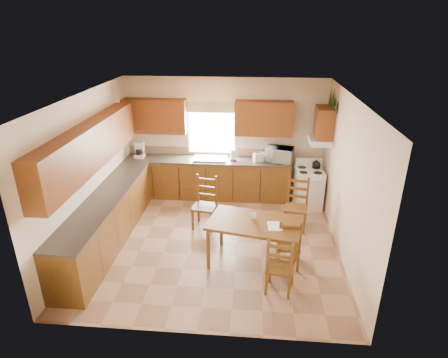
# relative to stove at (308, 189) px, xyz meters

# --- Properties ---
(floor) EXTENTS (4.50, 4.50, 0.00)m
(floor) POSITION_rel_stove_xyz_m (-1.88, -1.60, -0.42)
(floor) COLOR #A67D61
(floor) RESTS_ON ground
(ceiling) EXTENTS (4.50, 4.50, 0.00)m
(ceiling) POSITION_rel_stove_xyz_m (-1.88, -1.60, 2.28)
(ceiling) COLOR brown
(ceiling) RESTS_ON floor
(wall_left) EXTENTS (4.50, 4.50, 0.00)m
(wall_left) POSITION_rel_stove_xyz_m (-4.13, -1.60, 0.93)
(wall_left) COLOR beige
(wall_left) RESTS_ON floor
(wall_right) EXTENTS (4.50, 4.50, 0.00)m
(wall_right) POSITION_rel_stove_xyz_m (0.37, -1.60, 0.93)
(wall_right) COLOR beige
(wall_right) RESTS_ON floor
(wall_back) EXTENTS (4.50, 4.50, 0.00)m
(wall_back) POSITION_rel_stove_xyz_m (-1.88, 0.65, 0.93)
(wall_back) COLOR beige
(wall_back) RESTS_ON floor
(wall_front) EXTENTS (4.50, 4.50, 0.00)m
(wall_front) POSITION_rel_stove_xyz_m (-1.88, -3.85, 0.93)
(wall_front) COLOR beige
(wall_front) RESTS_ON floor
(lower_cab_back) EXTENTS (3.75, 0.60, 0.88)m
(lower_cab_back) POSITION_rel_stove_xyz_m (-2.25, 0.35, 0.02)
(lower_cab_back) COLOR brown
(lower_cab_back) RESTS_ON floor
(lower_cab_left) EXTENTS (0.60, 3.60, 0.88)m
(lower_cab_left) POSITION_rel_stove_xyz_m (-3.83, -1.75, 0.02)
(lower_cab_left) COLOR brown
(lower_cab_left) RESTS_ON floor
(counter_back) EXTENTS (3.75, 0.63, 0.04)m
(counter_back) POSITION_rel_stove_xyz_m (-2.25, 0.35, 0.48)
(counter_back) COLOR #413932
(counter_back) RESTS_ON lower_cab_back
(counter_left) EXTENTS (0.63, 3.60, 0.04)m
(counter_left) POSITION_rel_stove_xyz_m (-3.83, -1.75, 0.48)
(counter_left) COLOR #413932
(counter_left) RESTS_ON lower_cab_left
(backsplash) EXTENTS (3.75, 0.01, 0.18)m
(backsplash) POSITION_rel_stove_xyz_m (-2.25, 0.64, 0.59)
(backsplash) COLOR #92745E
(backsplash) RESTS_ON counter_back
(upper_cab_back_left) EXTENTS (1.41, 0.33, 0.75)m
(upper_cab_back_left) POSITION_rel_stove_xyz_m (-3.43, 0.49, 1.43)
(upper_cab_back_left) COLOR brown
(upper_cab_back_left) RESTS_ON wall_back
(upper_cab_back_right) EXTENTS (1.25, 0.33, 0.75)m
(upper_cab_back_right) POSITION_rel_stove_xyz_m (-1.02, 0.49, 1.43)
(upper_cab_back_right) COLOR brown
(upper_cab_back_right) RESTS_ON wall_back
(upper_cab_left) EXTENTS (0.33, 3.60, 0.75)m
(upper_cab_left) POSITION_rel_stove_xyz_m (-3.96, -1.75, 1.43)
(upper_cab_left) COLOR brown
(upper_cab_left) RESTS_ON wall_left
(upper_cab_stove) EXTENTS (0.33, 0.62, 0.62)m
(upper_cab_stove) POSITION_rel_stove_xyz_m (0.20, 0.05, 1.48)
(upper_cab_stove) COLOR brown
(upper_cab_stove) RESTS_ON wall_right
(range_hood) EXTENTS (0.44, 0.62, 0.12)m
(range_hood) POSITION_rel_stove_xyz_m (0.15, 0.05, 1.10)
(range_hood) COLOR silver
(range_hood) RESTS_ON wall_right
(window_frame) EXTENTS (1.13, 0.02, 1.18)m
(window_frame) POSITION_rel_stove_xyz_m (-2.18, 0.62, 1.13)
(window_frame) COLOR silver
(window_frame) RESTS_ON wall_back
(window_pane) EXTENTS (1.05, 0.01, 1.10)m
(window_pane) POSITION_rel_stove_xyz_m (-2.18, 0.62, 1.13)
(window_pane) COLOR white
(window_pane) RESTS_ON wall_back
(window_valance) EXTENTS (1.19, 0.01, 0.24)m
(window_valance) POSITION_rel_stove_xyz_m (-2.18, 0.59, 1.63)
(window_valance) COLOR #586C41
(window_valance) RESTS_ON wall_back
(sink_basin) EXTENTS (0.75, 0.45, 0.04)m
(sink_basin) POSITION_rel_stove_xyz_m (-2.18, 0.35, 0.52)
(sink_basin) COLOR silver
(sink_basin) RESTS_ON counter_back
(pine_decal_a) EXTENTS (0.22, 0.22, 0.36)m
(pine_decal_a) POSITION_rel_stove_xyz_m (0.33, -0.27, 1.96)
(pine_decal_a) COLOR #133A12
(pine_decal_a) RESTS_ON wall_right
(pine_decal_b) EXTENTS (0.22, 0.22, 0.36)m
(pine_decal_b) POSITION_rel_stove_xyz_m (0.33, 0.05, 2.00)
(pine_decal_b) COLOR #133A12
(pine_decal_b) RESTS_ON wall_right
(pine_decal_c) EXTENTS (0.22, 0.22, 0.36)m
(pine_decal_c) POSITION_rel_stove_xyz_m (0.33, 0.37, 1.96)
(pine_decal_c) COLOR #133A12
(pine_decal_c) RESTS_ON wall_right
(stove) EXTENTS (0.62, 0.63, 0.85)m
(stove) POSITION_rel_stove_xyz_m (0.00, 0.00, 0.00)
(stove) COLOR silver
(stove) RESTS_ON floor
(coffeemaker) EXTENTS (0.19, 0.23, 0.32)m
(coffeemaker) POSITION_rel_stove_xyz_m (-3.81, 0.34, 0.65)
(coffeemaker) COLOR silver
(coffeemaker) RESTS_ON counter_back
(paper_towel) EXTENTS (0.12, 0.12, 0.25)m
(paper_towel) POSITION_rel_stove_xyz_m (-1.67, 0.32, 0.62)
(paper_towel) COLOR white
(paper_towel) RESTS_ON counter_back
(toaster) EXTENTS (0.26, 0.22, 0.19)m
(toaster) POSITION_rel_stove_xyz_m (-1.09, 0.34, 0.59)
(toaster) COLOR silver
(toaster) RESTS_ON counter_back
(microwave) EXTENTS (0.62, 0.50, 0.32)m
(microwave) POSITION_rel_stove_xyz_m (-0.64, 0.35, 0.66)
(microwave) COLOR silver
(microwave) RESTS_ON counter_back
(dining_table) EXTENTS (1.64, 1.14, 0.80)m
(dining_table) POSITION_rel_stove_xyz_m (-1.15, -2.21, -0.02)
(dining_table) COLOR brown
(dining_table) RESTS_ON floor
(chair_near_left) EXTENTS (0.47, 0.46, 0.95)m
(chair_near_left) POSITION_rel_stove_xyz_m (-0.75, -2.87, 0.05)
(chair_near_left) COLOR brown
(chair_near_left) RESTS_ON floor
(chair_near_right) EXTENTS (0.38, 0.36, 0.90)m
(chair_near_right) POSITION_rel_stove_xyz_m (-0.58, -2.22, 0.03)
(chair_near_right) COLOR brown
(chair_near_right) RESTS_ON floor
(chair_far_left) EXTENTS (0.50, 0.49, 1.04)m
(chair_far_left) POSITION_rel_stove_xyz_m (-2.13, -1.07, 0.09)
(chair_far_left) COLOR brown
(chair_far_left) RESTS_ON floor
(chair_far_right) EXTENTS (0.50, 0.48, 1.03)m
(chair_far_right) POSITION_rel_stove_xyz_m (-0.35, -0.97, 0.09)
(chair_far_right) COLOR brown
(chair_far_right) RESTS_ON floor
(table_paper) EXTENTS (0.24, 0.31, 0.00)m
(table_paper) POSITION_rel_stove_xyz_m (-0.83, -2.32, 0.38)
(table_paper) COLOR white
(table_paper) RESTS_ON dining_table
(table_card) EXTENTS (0.08, 0.02, 0.11)m
(table_card) POSITION_rel_stove_xyz_m (-1.17, -2.12, 0.43)
(table_card) COLOR white
(table_card) RESTS_ON dining_table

